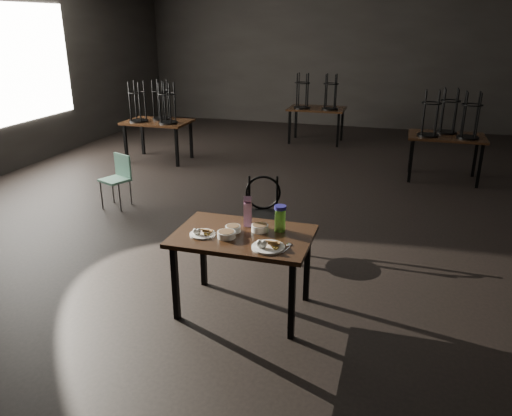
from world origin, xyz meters
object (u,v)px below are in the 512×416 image
(main_table, at_px, (243,242))
(bentwood_chair, at_px, (263,209))
(juice_carton, at_px, (248,212))
(water_bottle, at_px, (280,218))
(school_chair, at_px, (118,176))

(main_table, xyz_separation_m, bentwood_chair, (-0.17, 1.23, -0.15))
(main_table, bearing_deg, juice_carton, 95.23)
(water_bottle, distance_m, bentwood_chair, 1.21)
(main_table, height_order, bentwood_chair, bentwood_chair)
(bentwood_chair, height_order, school_chair, bentwood_chair)
(main_table, distance_m, bentwood_chair, 1.25)
(school_chair, bearing_deg, bentwood_chair, 2.55)
(juice_carton, relative_size, water_bottle, 1.19)
(juice_carton, distance_m, water_bottle, 0.31)
(water_bottle, bearing_deg, school_chair, 145.53)
(water_bottle, height_order, bentwood_chair, water_bottle)
(juice_carton, height_order, school_chair, juice_carton)
(juice_carton, distance_m, bentwood_chair, 1.10)
(bentwood_chair, xyz_separation_m, school_chair, (-2.38, 0.88, -0.07))
(main_table, distance_m, water_bottle, 0.39)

